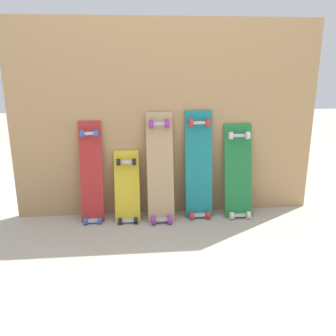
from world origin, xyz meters
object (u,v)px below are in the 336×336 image
object	(u,v)px
skateboard_yellow	(127,191)
skateboard_natural	(160,172)
skateboard_teal	(199,169)
skateboard_red	(91,177)
skateboard_green	(238,175)

from	to	relation	value
skateboard_yellow	skateboard_natural	size ratio (longest dim) A/B	0.68
skateboard_teal	skateboard_red	bearing A→B (deg)	-179.63
skateboard_red	skateboard_teal	bearing A→B (deg)	0.37
skateboard_natural	skateboard_teal	xyz separation A→B (m)	(0.30, 0.04, 0.00)
skateboard_yellow	skateboard_teal	xyz separation A→B (m)	(0.56, 0.02, 0.15)
skateboard_natural	skateboard_green	bearing A→B (deg)	1.65
skateboard_red	skateboard_yellow	world-z (taller)	skateboard_red
skateboard_teal	skateboard_green	distance (m)	0.32
skateboard_red	skateboard_natural	distance (m)	0.52
skateboard_yellow	skateboard_natural	world-z (taller)	skateboard_natural
skateboard_red	skateboard_green	world-z (taller)	skateboard_red
skateboard_green	skateboard_teal	bearing A→B (deg)	176.74
skateboard_yellow	skateboard_teal	distance (m)	0.58
skateboard_red	skateboard_teal	world-z (taller)	skateboard_teal
skateboard_red	skateboard_green	xyz separation A→B (m)	(1.13, -0.01, -0.02)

